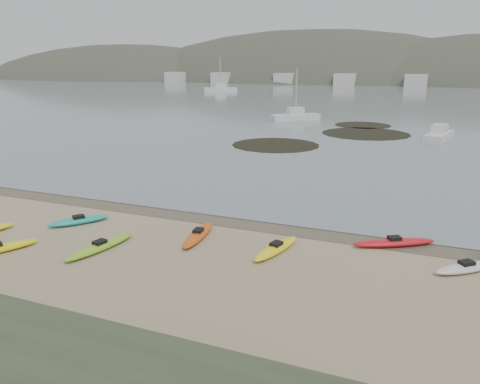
% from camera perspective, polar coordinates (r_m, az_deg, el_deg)
% --- Properties ---
extents(ground, '(600.00, 600.00, 0.00)m').
position_cam_1_polar(ground, '(24.65, 0.00, -3.36)').
color(ground, tan).
rests_on(ground, ground).
extents(wet_sand, '(60.00, 60.00, 0.00)m').
position_cam_1_polar(wet_sand, '(24.39, -0.27, -3.56)').
color(wet_sand, brown).
rests_on(wet_sand, ground).
extents(water, '(1200.00, 1200.00, 0.00)m').
position_cam_1_polar(water, '(321.81, 21.18, 13.18)').
color(water, slate).
rests_on(water, ground).
extents(kayaks, '(23.73, 10.35, 0.34)m').
position_cam_1_polar(kayaks, '(21.41, -7.85, -6.04)').
color(kayaks, yellow).
rests_on(kayaks, ground).
extents(kelp_mats, '(16.54, 26.39, 0.04)m').
position_cam_1_polar(kelp_mats, '(54.36, 11.92, 6.83)').
color(kelp_mats, black).
rests_on(kelp_mats, water).
extents(moored_boats, '(90.63, 85.20, 1.26)m').
position_cam_1_polar(moored_boats, '(102.82, 16.10, 10.86)').
color(moored_boats, silver).
rests_on(moored_boats, ground).
extents(far_town, '(199.00, 5.00, 4.00)m').
position_cam_1_polar(far_town, '(166.72, 21.73, 12.48)').
color(far_town, beige).
rests_on(far_town, ground).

